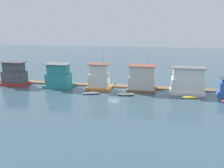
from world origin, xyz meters
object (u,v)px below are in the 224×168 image
object	(u,v)px
houseboat_orange	(99,78)
dinghy_white	(126,94)
houseboat_red	(14,75)
houseboat_brown	(142,79)
houseboat_teal	(59,77)
dinghy_yellow	(190,97)
dinghy_grey	(91,93)
mooring_post_far_right	(115,85)
mooring_post_centre	(59,83)
houseboat_white	(188,81)

from	to	relation	value
houseboat_orange	dinghy_white	xyz separation A→B (m)	(6.19, -3.41, -2.16)
houseboat_red	houseboat_brown	xyz separation A→B (m)	(28.57, 0.57, 0.18)
houseboat_teal	dinghy_yellow	distance (m)	27.64
houseboat_orange	dinghy_grey	size ratio (longest dim) A/B	2.28
dinghy_yellow	mooring_post_far_right	distance (m)	15.80
houseboat_red	dinghy_grey	size ratio (longest dim) A/B	1.53
houseboat_orange	houseboat_brown	distance (m)	8.97
houseboat_teal	mooring_post_centre	world-z (taller)	houseboat_teal
mooring_post_centre	mooring_post_far_right	distance (m)	12.88
houseboat_brown	dinghy_grey	size ratio (longest dim) A/B	2.13
houseboat_orange	houseboat_red	bearing A→B (deg)	-179.95
houseboat_red	houseboat_white	bearing A→B (deg)	0.14
houseboat_red	dinghy_yellow	bearing A→B (deg)	-4.84
houseboat_teal	mooring_post_far_right	world-z (taller)	houseboat_teal
dinghy_grey	mooring_post_centre	size ratio (longest dim) A/B	3.03
houseboat_red	dinghy_white	size ratio (longest dim) A/B	1.62
houseboat_brown	dinghy_white	size ratio (longest dim) A/B	2.26
houseboat_orange	dinghy_white	distance (m)	7.39
houseboat_red	houseboat_brown	size ratio (longest dim) A/B	0.72
houseboat_teal	dinghy_grey	distance (m)	9.71
houseboat_red	dinghy_white	xyz separation A→B (m)	(25.80, -3.39, -2.13)
dinghy_yellow	mooring_post_far_right	xyz separation A→B (m)	(-15.05, 4.77, 0.51)
dinghy_grey	mooring_post_far_right	world-z (taller)	mooring_post_far_right
houseboat_red	houseboat_white	xyz separation A→B (m)	(37.58, 0.09, 0.13)
houseboat_teal	houseboat_white	distance (m)	27.06
houseboat_teal	houseboat_orange	distance (m)	9.09
dinghy_white	mooring_post_far_right	xyz separation A→B (m)	(-2.97, 4.95, 0.50)
dinghy_grey	dinghy_white	world-z (taller)	dinghy_white
houseboat_white	mooring_post_far_right	distance (m)	14.93
houseboat_white	dinghy_grey	bearing A→B (deg)	-167.28
houseboat_orange	dinghy_yellow	world-z (taller)	houseboat_orange
dinghy_white	mooring_post_centre	bearing A→B (deg)	162.64
houseboat_orange	dinghy_yellow	bearing A→B (deg)	-10.01
dinghy_white	dinghy_yellow	bearing A→B (deg)	0.86
houseboat_white	houseboat_brown	bearing A→B (deg)	176.94
mooring_post_centre	houseboat_orange	bearing A→B (deg)	-9.11
houseboat_brown	mooring_post_centre	distance (m)	18.73
dinghy_white	houseboat_teal	bearing A→B (deg)	167.10
houseboat_brown	mooring_post_centre	world-z (taller)	houseboat_brown
houseboat_orange	houseboat_brown	bearing A→B (deg)	3.56
houseboat_brown	houseboat_red	bearing A→B (deg)	-178.85
dinghy_yellow	houseboat_teal	bearing A→B (deg)	173.09
mooring_post_far_right	houseboat_brown	bearing A→B (deg)	-9.80
houseboat_white	dinghy_yellow	bearing A→B (deg)	-84.82
dinghy_yellow	mooring_post_far_right	bearing A→B (deg)	162.41
houseboat_teal	houseboat_white	bearing A→B (deg)	-0.04
dinghy_grey	mooring_post_centre	distance (m)	10.69
houseboat_red	houseboat_teal	distance (m)	10.52
houseboat_teal	houseboat_orange	size ratio (longest dim) A/B	0.69
mooring_post_centre	mooring_post_far_right	size ratio (longest dim) A/B	0.90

